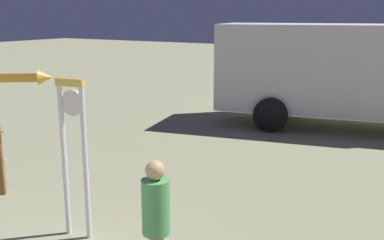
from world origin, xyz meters
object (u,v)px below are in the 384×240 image
(arrow_sign, at_px, (14,104))
(box_truck_near, at_px, (349,71))
(standing_clock, at_px, (74,144))
(person_near_clock, at_px, (156,223))

(arrow_sign, distance_m, box_truck_near, 8.53)
(arrow_sign, xyz_separation_m, box_truck_near, (3.68, 7.69, -0.03))
(standing_clock, height_order, box_truck_near, box_truck_near)
(arrow_sign, height_order, person_near_clock, arrow_sign)
(arrow_sign, relative_size, person_near_clock, 1.55)
(standing_clock, xyz_separation_m, arrow_sign, (-1.94, 0.61, 0.25))
(arrow_sign, relative_size, box_truck_near, 0.32)
(person_near_clock, bearing_deg, arrow_sign, 161.99)
(standing_clock, bearing_deg, box_truck_near, 78.19)
(arrow_sign, xyz_separation_m, person_near_clock, (3.70, -1.20, -0.70))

